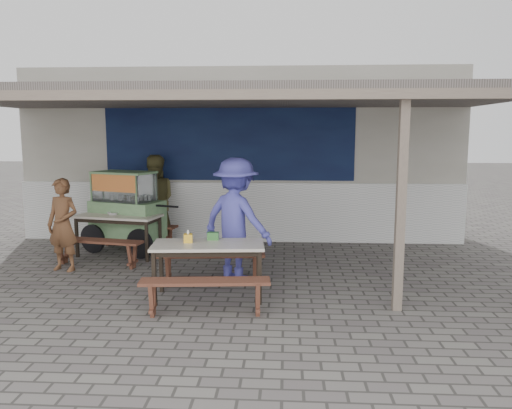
{
  "coord_description": "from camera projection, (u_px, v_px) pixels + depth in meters",
  "views": [
    {
      "loc": [
        0.95,
        -7.02,
        2.21
      ],
      "look_at": [
        0.47,
        0.9,
        1.06
      ],
      "focal_mm": 35.0,
      "sensor_mm": 36.0,
      "label": 1
    }
  ],
  "objects": [
    {
      "name": "patron_right_table",
      "position": [
        236.0,
        219.0,
        7.48
      ],
      "size": [
        1.37,
        1.19,
        1.84
      ],
      "primitive_type": "imported",
      "rotation": [
        0.0,
        0.0,
        2.61
      ],
      "color": "#4D4DB8",
      "rests_on": "ground"
    },
    {
      "name": "bench_left_street",
      "position": [
        97.0,
        246.0,
        8.26
      ],
      "size": [
        1.6,
        0.57,
        0.45
      ],
      "rotation": [
        0.0,
        0.0,
        -0.19
      ],
      "color": "brown",
      "rests_on": "ground"
    },
    {
      "name": "back_wall",
      "position": [
        242.0,
        155.0,
        10.59
      ],
      "size": [
        9.0,
        1.28,
        3.5
      ],
      "color": "#B7B1A4",
      "rests_on": "ground"
    },
    {
      "name": "patron_street_side",
      "position": [
        63.0,
        225.0,
        7.96
      ],
      "size": [
        0.61,
        0.47,
        1.49
      ],
      "primitive_type": "imported",
      "rotation": [
        0.0,
        0.0,
        -0.22
      ],
      "color": "brown",
      "rests_on": "ground"
    },
    {
      "name": "bench_right_street",
      "position": [
        205.0,
        289.0,
        6.02
      ],
      "size": [
        1.59,
        0.42,
        0.45
      ],
      "rotation": [
        0.0,
        0.0,
        0.09
      ],
      "color": "brown",
      "rests_on": "ground"
    },
    {
      "name": "table_right",
      "position": [
        208.0,
        249.0,
        6.62
      ],
      "size": [
        1.53,
        0.81,
        0.75
      ],
      "rotation": [
        0.0,
        0.0,
        0.09
      ],
      "color": "beige",
      "rests_on": "ground"
    },
    {
      "name": "bench_left_wall",
      "position": [
        138.0,
        230.0,
        9.62
      ],
      "size": [
        1.6,
        0.57,
        0.45
      ],
      "rotation": [
        0.0,
        0.0,
        -0.19
      ],
      "color": "brown",
      "rests_on": "ground"
    },
    {
      "name": "table_left",
      "position": [
        118.0,
        219.0,
        8.89
      ],
      "size": [
        1.58,
        0.92,
        0.75
      ],
      "rotation": [
        0.0,
        0.0,
        -0.19
      ],
      "color": "beige",
      "rests_on": "ground"
    },
    {
      "name": "bench_right_wall",
      "position": [
        211.0,
        261.0,
        7.32
      ],
      "size": [
        1.59,
        0.42,
        0.45
      ],
      "rotation": [
        0.0,
        0.0,
        0.09
      ],
      "color": "brown",
      "rests_on": "ground"
    },
    {
      "name": "donation_box",
      "position": [
        213.0,
        236.0,
        6.83
      ],
      "size": [
        0.16,
        0.11,
        0.1
      ],
      "primitive_type": "cube",
      "rotation": [
        0.0,
        0.0,
        0.04
      ],
      "color": "#347032",
      "rests_on": "table_right"
    },
    {
      "name": "warung_roof",
      "position": [
        227.0,
        100.0,
        7.8
      ],
      "size": [
        9.0,
        4.21,
        2.81
      ],
      "color": "#635A55",
      "rests_on": "ground"
    },
    {
      "name": "vendor_cart",
      "position": [
        126.0,
        208.0,
        9.21
      ],
      "size": [
        1.92,
        1.17,
        1.5
      ],
      "rotation": [
        0.0,
        0.0,
        -0.35
      ],
      "color": "#77A26C",
      "rests_on": "ground"
    },
    {
      "name": "condiment_jar",
      "position": [
        145.0,
        212.0,
        8.94
      ],
      "size": [
        0.07,
        0.07,
        0.08
      ],
      "primitive_type": "cylinder",
      "color": "silver",
      "rests_on": "table_left"
    },
    {
      "name": "patron_wall_side",
      "position": [
        154.0,
        201.0,
        9.7
      ],
      "size": [
        1.02,
        0.89,
        1.78
      ],
      "primitive_type": "imported",
      "rotation": [
        0.0,
        0.0,
        3.43
      ],
      "color": "brown",
      "rests_on": "ground"
    },
    {
      "name": "ground",
      "position": [
        220.0,
        284.0,
        7.31
      ],
      "size": [
        60.0,
        60.0,
        0.0
      ],
      "primitive_type": "plane",
      "color": "#615E58",
      "rests_on": "ground"
    },
    {
      "name": "tissue_box",
      "position": [
        188.0,
        238.0,
        6.67
      ],
      "size": [
        0.13,
        0.13,
        0.11
      ],
      "primitive_type": "cube",
      "rotation": [
        0.0,
        0.0,
        0.16
      ],
      "color": "gold",
      "rests_on": "table_right"
    },
    {
      "name": "condiment_bowl",
      "position": [
        113.0,
        213.0,
        8.9
      ],
      "size": [
        0.2,
        0.2,
        0.05
      ],
      "primitive_type": "imported",
      "rotation": [
        0.0,
        0.0,
        -0.02
      ],
      "color": "white",
      "rests_on": "table_left"
    }
  ]
}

